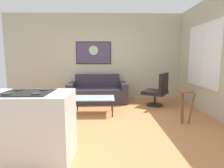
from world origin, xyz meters
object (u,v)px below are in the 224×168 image
Objects in this scene: coffee_table at (94,99)px; bar_stool at (186,99)px; armchair at (158,90)px; couch at (98,93)px; wall_painting at (94,53)px.

bar_stool reaches higher than coffee_table.
armchair is 1.41m from bar_stool.
couch is at bearing 162.79° from armchair.
coffee_table is at bearing -90.88° from couch.
wall_painting is at bearing 106.11° from couch.
couch is 1.23m from coffee_table.
armchair is 2.41m from wall_painting.
armchair reaches higher than bar_stool.
armchair is 1.35× the size of bar_stool.
wall_painting reaches higher than coffee_table.
coffee_table is at bearing -158.59° from armchair.
couch is 1.93× the size of armchair.
coffee_table is 1.05× the size of armchair.
wall_painting is (-2.07, 2.44, 1.02)m from bar_stool.
armchair reaches higher than couch.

